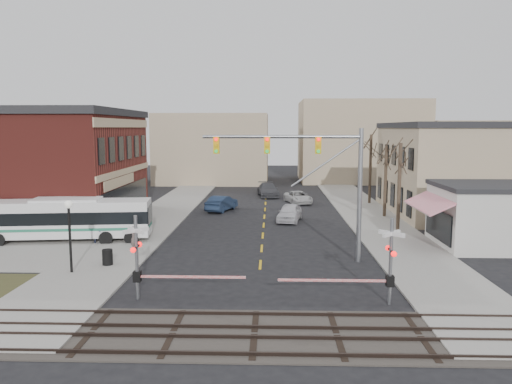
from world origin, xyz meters
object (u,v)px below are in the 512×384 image
traffic_signal_mast (316,167)px  rr_crossing_west (146,258)px  trash_bin (107,257)px  pedestrian_near (134,238)px  car_a (289,213)px  car_b (222,203)px  transit_bus (67,219)px  pedestrian_far (100,229)px  car_c (298,197)px  car_d (268,190)px  street_lamp (69,221)px  rr_crossing_east (381,262)px

traffic_signal_mast → rr_crossing_west: 11.58m
trash_bin → pedestrian_near: 3.76m
car_a → pedestrian_near: bearing=-122.8°
rr_crossing_west → car_b: 25.25m
transit_bus → rr_crossing_west: (8.51, -11.62, 0.29)m
transit_bus → pedestrian_far: 2.65m
car_c → car_a: bearing=-112.2°
car_c → pedestrian_far: bearing=-142.3°
rr_crossing_west → car_a: bearing=69.7°
car_b → pedestrian_far: 15.85m
pedestrian_near → pedestrian_far: 3.45m
car_d → street_lamp: bearing=-115.3°
traffic_signal_mast → car_c: (0.24, 23.42, -5.07)m
transit_bus → car_b: transit_bus is taller
traffic_signal_mast → rr_crossing_west: bearing=-140.4°
rr_crossing_east → trash_bin: 15.64m
transit_bus → trash_bin: 7.97m
rr_crossing_west → street_lamp: bearing=143.2°
rr_crossing_west → pedestrian_near: rr_crossing_west is taller
transit_bus → car_b: size_ratio=2.58×
car_a → car_c: (1.29, 10.40, -0.11)m
street_lamp → pedestrian_far: street_lamp is taller
traffic_signal_mast → car_a: (-1.04, 13.02, -4.96)m
car_d → pedestrian_far: size_ratio=2.89×
rr_crossing_east → trash_bin: (-14.49, 5.73, -1.40)m
car_d → car_b: bearing=-119.9°
car_a → car_b: size_ratio=0.97×
trash_bin → pedestrian_near: pedestrian_near is taller
rr_crossing_west → rr_crossing_east: 10.84m
trash_bin → car_c: size_ratio=0.20×
car_b → pedestrian_near: size_ratio=2.95×
trash_bin → car_a: size_ratio=0.21×
street_lamp → car_b: size_ratio=0.89×
rr_crossing_east → car_c: rr_crossing_east is taller
transit_bus → pedestrian_far: transit_bus is taller
transit_bus → street_lamp: 8.56m
car_d → pedestrian_far: 27.14m
car_b → pedestrian_far: (-7.03, -14.21, 0.30)m
car_c → car_d: (-3.26, 5.20, 0.14)m
pedestrian_near → car_a: bearing=-47.6°
transit_bus → pedestrian_near: transit_bus is taller
pedestrian_near → rr_crossing_west: bearing=-164.5°
car_d → rr_crossing_west: bearing=-105.5°
traffic_signal_mast → car_c: size_ratio=2.06×
rr_crossing_east → car_c: (-2.14, 30.73, -1.33)m
rr_crossing_east → street_lamp: 16.56m
rr_crossing_west → trash_bin: 6.66m
car_c → pedestrian_far: (-14.71, -19.41, 0.41)m
transit_bus → traffic_signal_mast: bearing=-15.3°
transit_bus → car_d: bearing=59.8°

